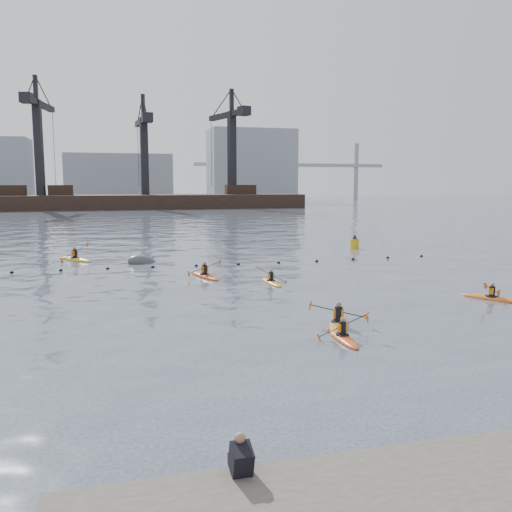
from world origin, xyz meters
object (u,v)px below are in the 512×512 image
at_px(kayaker_3, 271,282).
at_px(kayaker_5, 75,259).
at_px(kayaker_0, 342,337).
at_px(nav_buoy, 355,244).
at_px(kayaker_1, 338,323).
at_px(mooring_buoy, 142,263).
at_px(kayaker_2, 205,275).
at_px(kayaker_4, 492,298).

distance_m(kayaker_3, kayaker_5, 17.37).
relative_size(kayaker_0, nav_buoy, 2.08).
height_order(kayaker_1, mooring_buoy, kayaker_1).
distance_m(kayaker_2, kayaker_5, 12.82).
bearing_deg(kayaker_4, kayaker_1, -16.05).
distance_m(kayaker_3, kayaker_4, 11.83).
relative_size(kayaker_0, kayaker_2, 0.86).
relative_size(kayaker_1, kayaker_2, 1.02).
bearing_deg(kayaker_3, kayaker_4, -40.19).
relative_size(mooring_buoy, nav_buoy, 1.57).
bearing_deg(mooring_buoy, nav_buoy, 11.81).
xyz_separation_m(kayaker_3, kayaker_5, (-11.64, 12.89, 0.02)).
bearing_deg(kayaker_4, nav_buoy, -128.84).
bearing_deg(kayaker_2, kayaker_0, -96.54).
bearing_deg(kayaker_4, kayaker_5, -75.56).
distance_m(kayaker_1, mooring_buoy, 21.22).
distance_m(kayaker_0, kayaker_1, 1.83).
xyz_separation_m(kayaker_1, kayaker_4, (9.50, 2.72, -0.02)).
height_order(kayaker_3, nav_buoy, nav_buoy).
bearing_deg(nav_buoy, kayaker_3, -130.17).
relative_size(kayaker_3, kayaker_4, 1.03).
xyz_separation_m(kayaker_2, mooring_buoy, (-3.41, 7.19, -0.10)).
xyz_separation_m(kayaker_0, kayaker_1, (0.59, 1.73, 0.02)).
relative_size(kayaker_3, kayaker_5, 0.90).
distance_m(kayaker_3, nav_buoy, 18.58).
relative_size(kayaker_2, kayaker_3, 1.17).
height_order(kayaker_2, kayaker_4, kayaker_2).
distance_m(kayaker_1, kayaker_5, 25.52).
distance_m(kayaker_2, mooring_buoy, 7.96).
distance_m(kayaker_1, kayaker_4, 9.88).
bearing_deg(mooring_buoy, kayaker_1, -71.48).
relative_size(kayaker_2, nav_buoy, 2.42).
distance_m(kayaker_1, kayaker_3, 9.85).
bearing_deg(kayaker_0, kayaker_2, 104.28).
xyz_separation_m(kayaker_2, kayaker_3, (3.39, -3.08, -0.01)).
relative_size(kayaker_1, kayaker_3, 1.19).
xyz_separation_m(kayaker_5, nav_buoy, (23.62, 1.31, 0.32)).
xyz_separation_m(kayaker_1, nav_buoy, (12.05, 24.05, 0.32)).
bearing_deg(kayaker_5, kayaker_2, -88.51).
xyz_separation_m(kayaker_1, kayaker_3, (0.06, 9.85, -0.02)).
bearing_deg(kayaker_1, mooring_buoy, 135.10).
bearing_deg(kayaker_1, kayaker_5, 143.56).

